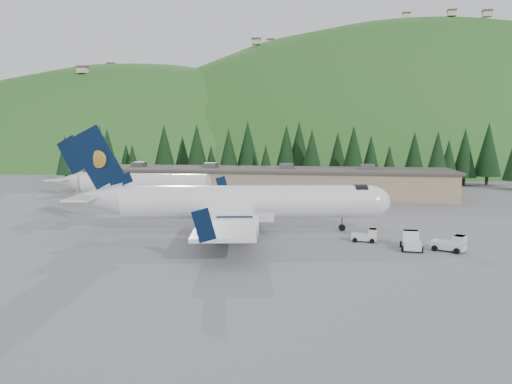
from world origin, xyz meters
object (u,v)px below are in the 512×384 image
Objects in this scene: airliner at (237,203)px; terminal_building at (261,181)px; baggage_tug_c at (411,241)px; ramp_worker at (372,233)px; baggage_tug_b at (451,244)px; baggage_tug_a at (367,236)px; second_airliner at (129,183)px.

terminal_building is at bearing 83.95° from airliner.
baggage_tug_c is at bearing -29.88° from airliner.
airliner is at bearing -44.17° from ramp_worker.
baggage_tug_a is at bearing -175.05° from baggage_tug_b.
second_airliner is 46.47m from ramp_worker.
terminal_building is 45.26m from ramp_worker.
second_airliner reaches higher than ramp_worker.
terminal_building is (-22.83, 44.34, 1.84)m from baggage_tug_c.
ramp_worker is at bearing -22.03° from airliner.
airliner is 15.71m from ramp_worker.
baggage_tug_b is 8.22m from ramp_worker.
baggage_tug_b is at bearing 118.88° from ramp_worker.
terminal_building is (19.91, 16.00, -0.70)m from second_airliner.
ramp_worker is (19.21, -40.95, -1.82)m from terminal_building.
baggage_tug_c is at bearing 102.73° from ramp_worker.
terminal_building is at bearing -98.95° from ramp_worker.
terminal_building is (-18.65, 41.53, 1.99)m from baggage_tug_a.
second_airliner is (-23.85, 22.23, 0.01)m from airliner.
airliner is 10.85× the size of baggage_tug_b.
second_airliner reaches higher than baggage_tug_c.
baggage_tug_b is 0.05× the size of terminal_building.
second_airliner reaches higher than terminal_building.
baggage_tug_a is (14.71, -3.30, -2.68)m from airliner.
second_airliner is 17.20× the size of ramp_worker.
baggage_tug_c is (4.18, -2.82, 0.15)m from baggage_tug_a.
baggage_tug_a is 0.80× the size of baggage_tug_b.
airliner is at bearing -84.12° from terminal_building.
airliner reaches higher than baggage_tug_a.
baggage_tug_a is at bearing 57.53° from baggage_tug_c.
ramp_worker is at bearing -64.87° from terminal_building.
baggage_tug_b is at bearing -93.70° from baggage_tug_c.
baggage_tug_b is 52.00m from terminal_building.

